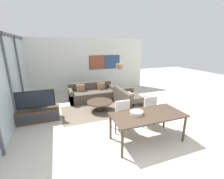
# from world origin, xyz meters

# --- Properties ---
(ground_plane) EXTENTS (24.00, 24.00, 0.00)m
(ground_plane) POSITION_xyz_m (0.00, 0.00, 0.00)
(ground_plane) COLOR beige
(wall_back) EXTENTS (6.69, 0.09, 2.80)m
(wall_back) POSITION_xyz_m (0.04, 5.88, 1.41)
(wall_back) COLOR silver
(wall_back) RESTS_ON ground_plane
(window_wall_left) EXTENTS (0.07, 5.89, 2.80)m
(window_wall_left) POSITION_xyz_m (-2.84, 2.94, 1.53)
(window_wall_left) COLOR silver
(window_wall_left) RESTS_ON ground_plane
(area_rug) EXTENTS (2.83, 1.67, 0.01)m
(area_rug) POSITION_xyz_m (-0.05, 3.09, 0.00)
(area_rug) COLOR #706051
(area_rug) RESTS_ON ground_plane
(tv_console) EXTENTS (1.43, 0.47, 0.42)m
(tv_console) POSITION_xyz_m (-2.25, 2.98, 0.21)
(tv_console) COLOR #423326
(tv_console) RESTS_ON ground_plane
(television) EXTENTS (1.24, 0.20, 0.63)m
(television) POSITION_xyz_m (-2.25, 2.98, 0.74)
(television) COLOR #2D2D33
(television) RESTS_ON tv_console
(sofa_main) EXTENTS (2.07, 0.92, 0.76)m
(sofa_main) POSITION_xyz_m (-0.05, 4.44, 0.26)
(sofa_main) COLOR #51473D
(sofa_main) RESTS_ON ground_plane
(sofa_side) EXTENTS (0.92, 1.48, 0.76)m
(sofa_side) POSITION_xyz_m (1.16, 3.03, 0.26)
(sofa_side) COLOR #51473D
(sofa_side) RESTS_ON ground_plane
(coffee_table) EXTENTS (0.98, 0.98, 0.37)m
(coffee_table) POSITION_xyz_m (-0.05, 3.09, 0.28)
(coffee_table) COLOR #423326
(coffee_table) RESTS_ON ground_plane
(dining_table) EXTENTS (1.87, 0.88, 0.75)m
(dining_table) POSITION_xyz_m (0.59, 0.82, 0.68)
(dining_table) COLOR #423326
(dining_table) RESTS_ON ground_plane
(dining_chair_left) EXTENTS (0.46, 0.46, 0.98)m
(dining_chair_left) POSITION_xyz_m (0.13, 1.49, 0.54)
(dining_chair_left) COLOR beige
(dining_chair_left) RESTS_ON ground_plane
(dining_chair_centre) EXTENTS (0.46, 0.46, 0.98)m
(dining_chair_centre) POSITION_xyz_m (1.05, 1.51, 0.54)
(dining_chair_centre) COLOR beige
(dining_chair_centre) RESTS_ON ground_plane
(fruit_bowl) EXTENTS (0.34, 0.34, 0.08)m
(fruit_bowl) POSITION_xyz_m (0.31, 0.92, 0.80)
(fruit_bowl) COLOR #B7B2A8
(fruit_bowl) RESTS_ON dining_table
(floor_lamp) EXTENTS (0.33, 0.33, 1.58)m
(floor_lamp) POSITION_xyz_m (1.35, 4.52, 1.34)
(floor_lamp) COLOR #2D2D33
(floor_lamp) RESTS_ON ground_plane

